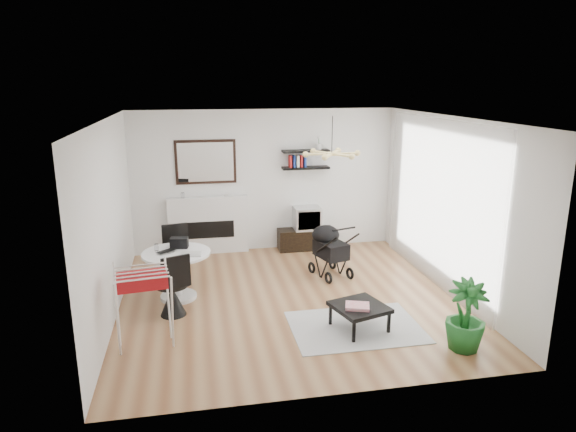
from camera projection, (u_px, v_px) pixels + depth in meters
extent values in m
plane|color=brown|center=(289.00, 299.00, 7.77)|extent=(5.00, 5.00, 0.00)
plane|color=white|center=(290.00, 118.00, 7.09)|extent=(5.00, 5.00, 0.00)
plane|color=white|center=(265.00, 181.00, 9.80)|extent=(5.00, 0.00, 5.00)
plane|color=white|center=(109.00, 221.00, 6.98)|extent=(0.00, 5.00, 5.00)
plane|color=white|center=(449.00, 205.00, 7.88)|extent=(0.00, 5.00, 5.00)
cube|color=white|center=(437.00, 203.00, 8.05)|extent=(0.04, 3.60, 2.60)
cube|color=white|center=(208.00, 225.00, 9.73)|extent=(1.50, 0.15, 1.10)
cube|color=black|center=(209.00, 230.00, 9.69)|extent=(0.95, 0.06, 0.32)
cube|color=black|center=(206.00, 162.00, 9.49)|extent=(1.12, 0.03, 0.82)
cube|color=white|center=(206.00, 162.00, 9.47)|extent=(1.02, 0.01, 0.72)
cube|color=black|center=(306.00, 168.00, 9.76)|extent=(0.90, 0.25, 0.04)
cube|color=black|center=(306.00, 151.00, 9.68)|extent=(0.90, 0.25, 0.04)
cube|color=black|center=(306.00, 239.00, 10.05)|extent=(1.09, 0.38, 0.41)
cube|color=silver|center=(307.00, 218.00, 9.94)|extent=(0.50, 0.44, 0.44)
cube|color=black|center=(309.00, 221.00, 9.74)|extent=(0.43, 0.01, 0.35)
cylinder|color=white|center=(179.00, 296.00, 7.80)|extent=(0.54, 0.54, 0.06)
cylinder|color=white|center=(177.00, 275.00, 7.71)|extent=(0.14, 0.14, 0.64)
cylinder|color=white|center=(176.00, 253.00, 7.62)|extent=(1.01, 1.01, 0.04)
imported|color=black|center=(168.00, 252.00, 7.58)|extent=(0.37, 0.35, 0.02)
cube|color=black|center=(179.00, 243.00, 7.80)|extent=(0.29, 0.20, 0.16)
cube|color=silver|center=(191.00, 254.00, 7.52)|extent=(0.32, 0.27, 0.01)
cylinder|color=white|center=(156.00, 247.00, 7.67)|extent=(0.06, 0.06, 0.10)
cylinder|color=black|center=(178.00, 257.00, 8.22)|extent=(0.46, 0.46, 0.05)
cone|color=black|center=(179.00, 272.00, 8.28)|extent=(0.37, 0.37, 0.44)
cube|color=black|center=(175.00, 238.00, 8.34)|extent=(0.42, 0.12, 0.47)
cylinder|color=black|center=(172.00, 285.00, 7.14)|extent=(0.44, 0.44, 0.05)
cone|color=black|center=(173.00, 301.00, 7.20)|extent=(0.36, 0.36, 0.42)
cube|color=black|center=(176.00, 272.00, 6.91)|extent=(0.39, 0.19, 0.45)
cube|color=maroon|center=(142.00, 279.00, 6.17)|extent=(0.62, 0.41, 0.16)
cube|color=black|center=(331.00, 250.00, 8.60)|extent=(0.54, 0.67, 0.27)
ellipsoid|color=black|center=(326.00, 235.00, 8.69)|extent=(0.46, 0.46, 0.33)
cylinder|color=black|center=(344.00, 229.00, 8.17)|extent=(0.41, 0.15, 0.03)
torus|color=black|center=(312.00, 268.00, 8.83)|extent=(0.11, 0.21, 0.20)
torus|color=black|center=(332.00, 264.00, 9.02)|extent=(0.11, 0.21, 0.20)
torus|color=black|center=(328.00, 278.00, 8.37)|extent=(0.11, 0.21, 0.20)
torus|color=black|center=(350.00, 274.00, 8.56)|extent=(0.11, 0.21, 0.20)
cube|color=#ABABAB|center=(355.00, 327.00, 6.88)|extent=(1.72, 1.25, 0.01)
cube|color=black|center=(360.00, 307.00, 6.76)|extent=(0.80, 0.80, 0.06)
cube|color=black|center=(354.00, 332.00, 6.44)|extent=(0.04, 0.04, 0.28)
cube|color=black|center=(389.00, 323.00, 6.69)|extent=(0.04, 0.04, 0.28)
cube|color=black|center=(330.00, 315.00, 6.91)|extent=(0.04, 0.04, 0.28)
cube|color=black|center=(364.00, 307.00, 7.16)|extent=(0.04, 0.04, 0.28)
cube|color=#DA364F|center=(357.00, 306.00, 6.67)|extent=(0.37, 0.33, 0.04)
imported|color=#1A5E21|center=(466.00, 316.00, 6.22)|extent=(0.53, 0.53, 0.88)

